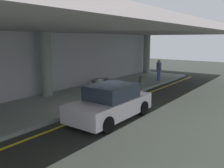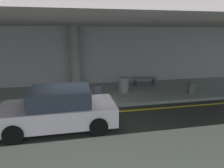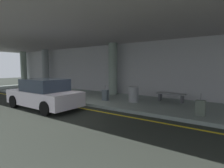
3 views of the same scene
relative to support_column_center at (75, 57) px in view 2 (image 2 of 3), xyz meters
name	(u,v)px [view 2 (image 2 of 3)]	position (x,y,z in m)	size (l,w,h in m)	color
ground_plane	(80,119)	(0.00, -4.56, -1.97)	(60.00, 60.00, 0.00)	#292D27
sidewalk	(77,95)	(0.00, -1.46, -1.90)	(26.00, 4.20, 0.15)	gray
lane_stripe_yellow	(79,115)	(0.00, -4.09, -1.97)	(26.00, 0.14, 0.01)	yellow
support_column_center	(75,57)	(0.00, 0.00, 0.00)	(0.64, 0.64, 3.65)	gray
ceiling_overhang	(74,21)	(0.00, -1.96, 1.97)	(28.00, 13.20, 0.30)	#9D9294
terminal_back_wall	(75,57)	(0.00, 0.79, -0.07)	(26.00, 0.30, 3.80)	#B4B3B8
car_white	(59,109)	(-0.74, -5.12, -1.26)	(4.10, 1.92, 1.50)	white
suitcase_upright_primary	(191,88)	(6.14, -2.75, -1.51)	(0.36, 0.22, 0.90)	#586257
suitcase_upright_secondary	(98,91)	(1.05, -2.31, -1.51)	(0.36, 0.22, 0.90)	#4F5A63
bench_metal	(144,80)	(4.30, -0.45, -1.47)	(1.60, 0.50, 0.48)	slate
trash_bin_steel	(124,85)	(2.59, -1.73, -1.40)	(0.56, 0.56, 0.85)	gray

